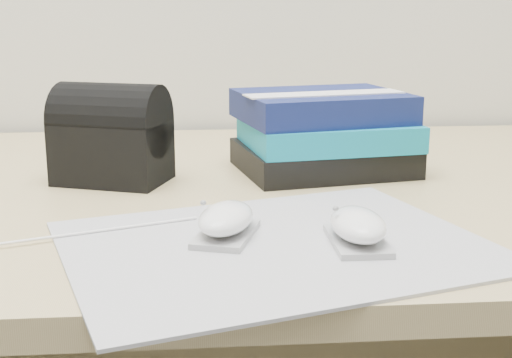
{
  "coord_description": "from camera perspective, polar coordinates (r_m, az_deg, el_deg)",
  "views": [
    {
      "loc": [
        -0.11,
        0.68,
        0.96
      ],
      "look_at": [
        -0.05,
        1.43,
        0.77
      ],
      "focal_mm": 50.0,
      "sensor_mm": 36.0,
      "label": 1
    }
  ],
  "objects": [
    {
      "name": "desk",
      "position": [
        1.08,
        1.66,
        -11.56
      ],
      "size": [
        1.6,
        0.8,
        0.73
      ],
      "color": "tan",
      "rests_on": "ground"
    },
    {
      "name": "usb_cable",
      "position": [
        0.73,
        -13.15,
        -4.15
      ],
      "size": [
        0.21,
        0.08,
        0.0
      ],
      "primitive_type": "cylinder",
      "rotation": [
        0.0,
        1.57,
        0.36
      ],
      "color": "white",
      "rests_on": "mousepad"
    },
    {
      "name": "mousepad",
      "position": [
        0.69,
        1.59,
        -5.33
      ],
      "size": [
        0.47,
        0.41,
        0.0
      ],
      "primitive_type": "cube",
      "rotation": [
        0.0,
        0.0,
        0.3
      ],
      "color": "gray",
      "rests_on": "desk"
    },
    {
      "name": "mouse_front",
      "position": [
        0.69,
        8.14,
        -3.84
      ],
      "size": [
        0.05,
        0.09,
        0.04
      ],
      "color": "#A6A6A9",
      "rests_on": "mousepad"
    },
    {
      "name": "pouch",
      "position": [
        0.94,
        -11.49,
        3.51
      ],
      "size": [
        0.16,
        0.14,
        0.13
      ],
      "color": "black",
      "rests_on": "desk"
    },
    {
      "name": "book_stack",
      "position": [
        0.99,
        5.45,
        3.72
      ],
      "size": [
        0.25,
        0.22,
        0.11
      ],
      "color": "black",
      "rests_on": "desk"
    },
    {
      "name": "mouse_rear",
      "position": [
        0.7,
        -2.41,
        -3.37
      ],
      "size": [
        0.08,
        0.1,
        0.04
      ],
      "color": "#A4A4A7",
      "rests_on": "mousepad"
    }
  ]
}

